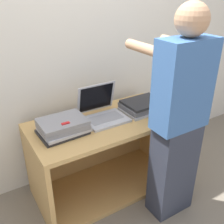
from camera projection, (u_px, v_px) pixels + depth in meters
ground_plane at (126, 207)px, 2.23m from camera, size 12.00×12.00×0.00m
wall_back at (81, 49)px, 2.26m from camera, size 8.00×0.05×2.40m
cart at (102, 151)px, 2.37m from camera, size 1.27×0.64×0.70m
laptop_open at (103, 112)px, 2.18m from camera, size 0.34×0.33×0.28m
laptop_stack_left at (63, 126)px, 1.96m from camera, size 0.37×0.28×0.11m
laptop_stack_right at (142, 106)px, 2.32m from camera, size 0.37×0.28×0.09m
person at (178, 122)px, 1.88m from camera, size 0.40×0.53×1.63m
inventory_tag at (66, 123)px, 1.89m from camera, size 0.06×0.02×0.01m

